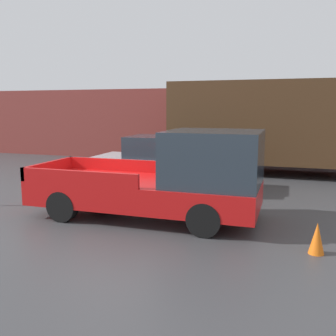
{
  "coord_description": "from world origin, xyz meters",
  "views": [
    {
      "loc": [
        4.22,
        -8.08,
        2.64
      ],
      "look_at": [
        1.21,
        1.11,
        1.06
      ],
      "focal_mm": 40.0,
      "sensor_mm": 36.0,
      "label": 1
    }
  ],
  "objects_px": {
    "car": "(165,162)",
    "delivery_truck": "(265,125)",
    "traffic_cone": "(317,238)",
    "pickup_truck": "(169,179)"
  },
  "relations": [
    {
      "from": "delivery_truck",
      "to": "traffic_cone",
      "type": "relative_size",
      "value": 14.16
    },
    {
      "from": "pickup_truck",
      "to": "car",
      "type": "distance_m",
      "value": 3.53
    },
    {
      "from": "delivery_truck",
      "to": "traffic_cone",
      "type": "bearing_deg",
      "value": -79.66
    },
    {
      "from": "car",
      "to": "pickup_truck",
      "type": "bearing_deg",
      "value": -69.54
    },
    {
      "from": "pickup_truck",
      "to": "car",
      "type": "height_order",
      "value": "pickup_truck"
    },
    {
      "from": "pickup_truck",
      "to": "car",
      "type": "relative_size",
      "value": 1.18
    },
    {
      "from": "car",
      "to": "traffic_cone",
      "type": "relative_size",
      "value": 7.86
    },
    {
      "from": "delivery_truck",
      "to": "traffic_cone",
      "type": "height_order",
      "value": "delivery_truck"
    },
    {
      "from": "car",
      "to": "delivery_truck",
      "type": "xyz_separation_m",
      "value": [
        2.91,
        3.83,
        1.06
      ]
    },
    {
      "from": "traffic_cone",
      "to": "pickup_truck",
      "type": "bearing_deg",
      "value": 159.43
    }
  ]
}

